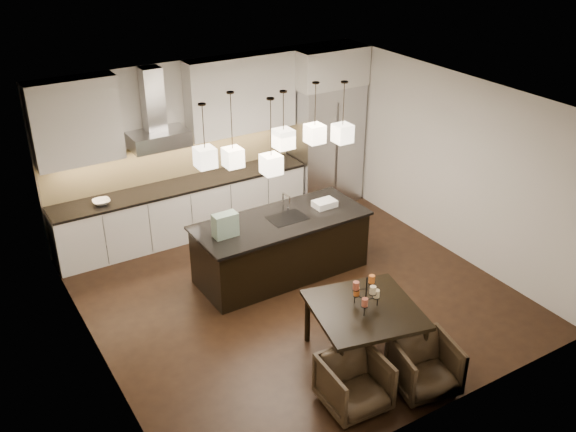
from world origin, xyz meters
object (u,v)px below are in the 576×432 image
refrigerator (325,144)px  island_body (281,248)px  armchair_left (354,383)px  dining_table (363,333)px  armchair_right (425,366)px

refrigerator → island_body: refrigerator is taller
island_body → armchair_left: island_body is taller
dining_table → armchair_left: (-0.59, -0.61, -0.05)m
island_body → dining_table: (-0.14, -2.17, -0.07)m
refrigerator → armchair_left: (-2.72, -4.59, -0.76)m
armchair_left → armchair_right: 0.87m
refrigerator → armchair_right: 5.19m
refrigerator → armchair_left: 5.39m
refrigerator → island_body: 2.76m
refrigerator → dining_table: refrigerator is taller
island_body → dining_table: island_body is taller
armchair_left → dining_table: bearing=49.6°
dining_table → armchair_right: dining_table is taller
island_body → armchair_left: (-0.72, -2.79, -0.12)m
dining_table → armchair_right: (0.26, -0.80, -0.05)m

